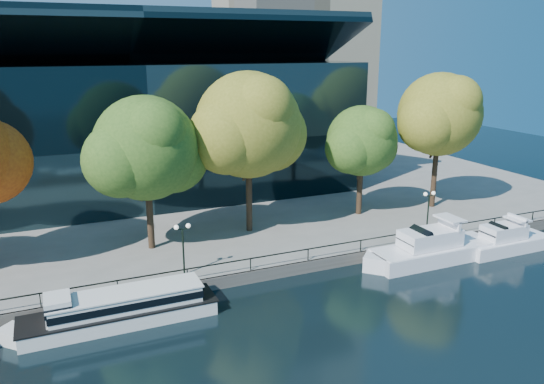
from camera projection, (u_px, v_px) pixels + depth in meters
name	position (u px, v px, depth m)	size (l,w,h in m)	color
ground	(267.00, 299.00, 38.49)	(160.00, 160.00, 0.00)	black
promenade	(161.00, 180.00, 70.52)	(90.00, 67.08, 1.00)	slate
railing	(250.00, 259.00, 40.85)	(88.20, 0.08, 0.99)	black
convention_building	(131.00, 127.00, 62.80)	(50.00, 24.57, 21.43)	black
tour_boat	(115.00, 308.00, 34.85)	(13.85, 3.09, 2.63)	silver
cruiser_near	(430.00, 249.00, 44.99)	(12.80, 3.30, 3.71)	white
cruiser_far	(503.00, 241.00, 47.24)	(9.72, 2.69, 3.18)	white
tree_2	(148.00, 150.00, 43.41)	(10.82, 8.87, 13.04)	black
tree_3	(251.00, 127.00, 47.42)	(11.96, 9.81, 14.74)	black
tree_4	(363.00, 142.00, 52.97)	(8.83, 7.24, 11.17)	black
tree_5	(441.00, 116.00, 54.90)	(10.77, 8.83, 14.26)	black
lamp_1	(183.00, 238.00, 39.52)	(1.26, 0.36, 4.03)	black
lamp_2	(429.00, 203.00, 48.30)	(1.26, 0.36, 4.03)	black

